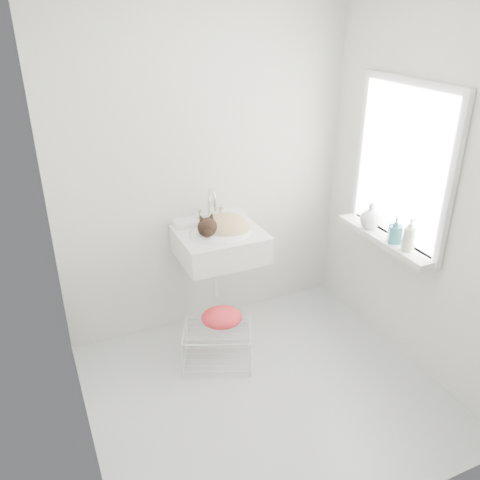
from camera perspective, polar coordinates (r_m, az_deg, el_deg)
name	(u,v)px	position (r m, az deg, el deg)	size (l,w,h in m)	color
floor	(265,391)	(3.43, 2.90, -16.93)	(2.20, 2.00, 0.02)	#B8BBBF
back_wall	(206,167)	(3.60, -3.95, 8.36)	(2.20, 0.02, 2.50)	silver
right_wall	(425,189)	(3.37, 20.40, 5.52)	(0.02, 2.00, 2.50)	silver
left_wall	(61,255)	(2.47, -19.79, -1.59)	(0.02, 2.00, 2.50)	silver
window_glass	(404,165)	(3.46, 18.23, 8.14)	(0.01, 0.80, 1.00)	white
window_frame	(402,165)	(3.45, 18.04, 8.12)	(0.04, 0.90, 1.10)	white
windowsill	(384,239)	(3.60, 16.21, 0.14)	(0.16, 0.88, 0.04)	white
sink	(220,232)	(3.52, -2.35, 0.96)	(0.60, 0.52, 0.24)	white
faucet	(210,205)	(3.62, -3.47, 4.07)	(0.22, 0.15, 0.22)	silver
cat	(222,227)	(3.49, -2.05, 1.48)	(0.40, 0.32, 0.25)	tan
wire_rack	(217,344)	(3.57, -2.62, -11.82)	(0.46, 0.32, 0.27)	silver
towel	(222,321)	(3.52, -2.09, -9.24)	(0.29, 0.20, 0.12)	red
bottle_a	(407,250)	(3.43, 18.55, -1.12)	(0.07, 0.07, 0.19)	beige
bottle_b	(394,242)	(3.51, 17.17, -0.25)	(0.08, 0.08, 0.18)	#286770
bottle_c	(369,228)	(3.69, 14.58, 1.37)	(0.15, 0.15, 0.19)	silver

